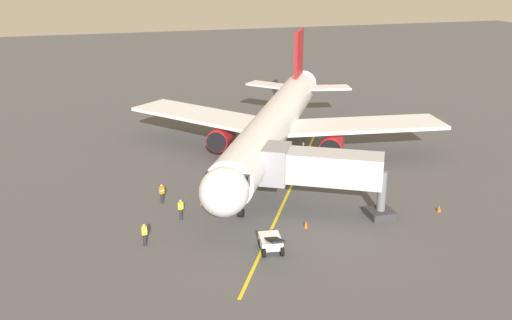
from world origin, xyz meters
TOP-DOWN VIEW (x-y plane):
  - ground_plane at (0.00, 0.00)m, footprint 220.00×220.00m
  - apron_lead_in_line at (1.56, 7.97)m, footprint 19.37×35.23m
  - airplane at (1.42, 1.72)m, footprint 31.15×36.97m
  - jet_bridge at (2.11, 14.20)m, footprint 10.90×7.53m
  - ground_crew_marshaller at (15.99, 16.72)m, footprint 0.42×0.28m
  - ground_crew_wing_walker at (12.76, 12.99)m, footprint 0.47×0.43m
  - ground_crew_loader at (13.81, 9.29)m, footprint 0.47×0.39m
  - belt_loader_near_nose at (7.38, 19.99)m, footprint 1.84×4.69m
  - safety_cone_nose_left at (3.66, 17.14)m, footprint 0.32×0.32m
  - safety_cone_nose_right at (-8.00, 17.30)m, footprint 0.32×0.32m
  - safety_cone_wing_port at (10.64, 10.58)m, footprint 0.32×0.32m

SIDE VIEW (x-z plane):
  - ground_plane at x=0.00m, z-range 0.00..0.00m
  - apron_lead_in_line at x=1.56m, z-range 0.00..0.01m
  - safety_cone_nose_left at x=3.66m, z-range 0.00..0.55m
  - safety_cone_nose_right at x=-8.00m, z-range 0.00..0.55m
  - safety_cone_wing_port at x=10.64m, z-range 0.00..0.55m
  - belt_loader_near_nose at x=7.38m, z-range -0.45..1.88m
  - ground_crew_marshaller at x=15.99m, z-range 0.03..1.74m
  - ground_crew_wing_walker at x=12.76m, z-range 0.03..1.74m
  - ground_crew_loader at x=13.81m, z-range 0.03..1.74m
  - jet_bridge at x=2.11m, z-range 1.06..6.46m
  - airplane at x=1.42m, z-range -1.75..9.75m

